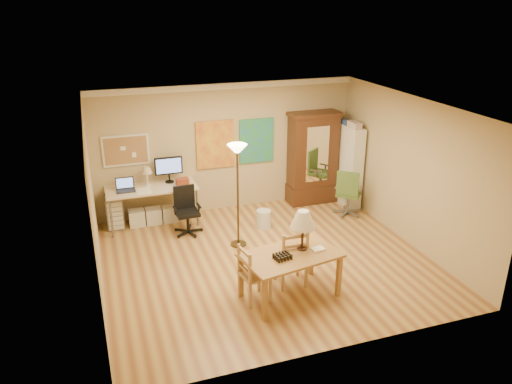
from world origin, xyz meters
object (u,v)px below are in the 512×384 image
object	(u,v)px
dining_table	(295,244)
computer_desk	(154,201)
bookshelf	(350,167)
office_chair_black	(187,221)
office_chair_green	(348,203)
armoire	(312,164)

from	to	relation	value
dining_table	computer_desk	world-z (taller)	dining_table
bookshelf	office_chair_black	bearing A→B (deg)	-175.80
office_chair_black	computer_desk	bearing A→B (deg)	130.50
office_chair_green	bookshelf	size ratio (longest dim) A/B	0.57
bookshelf	computer_desk	bearing A→B (deg)	175.05
dining_table	office_chair_green	world-z (taller)	dining_table
office_chair_green	bookshelf	world-z (taller)	bookshelf
armoire	office_chair_green	bearing A→B (deg)	-66.60
computer_desk	bookshelf	bearing A→B (deg)	-4.95
office_chair_green	bookshelf	bearing A→B (deg)	61.14
computer_desk	office_chair_black	bearing A→B (deg)	-49.50
dining_table	office_chair_black	world-z (taller)	dining_table
office_chair_black	office_chair_green	size ratio (longest dim) A/B	0.92
computer_desk	bookshelf	world-z (taller)	bookshelf
computer_desk	armoire	distance (m)	3.51
office_chair_green	armoire	xyz separation A→B (m)	(-0.41, 0.94, 0.61)
dining_table	armoire	size ratio (longest dim) A/B	0.78
computer_desk	office_chair_black	size ratio (longest dim) A/B	1.90
bookshelf	armoire	bearing A→B (deg)	147.20
computer_desk	bookshelf	size ratio (longest dim) A/B	1.00
office_chair_black	bookshelf	bearing A→B (deg)	4.20
dining_table	bookshelf	world-z (taller)	bookshelf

